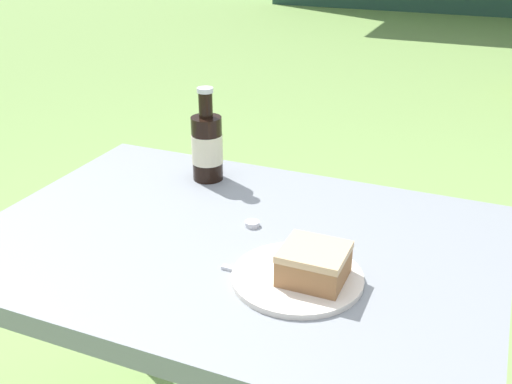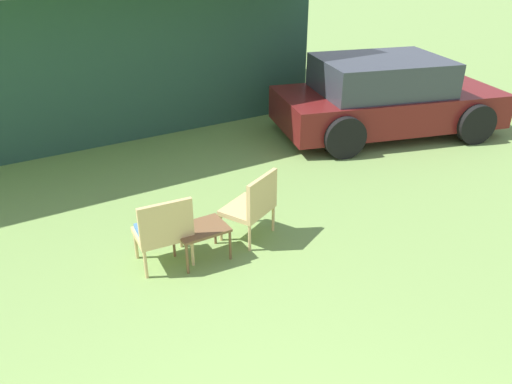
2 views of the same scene
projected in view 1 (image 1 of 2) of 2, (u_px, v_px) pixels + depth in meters
name	position (u px, v px, depth m)	size (l,w,h in m)	color
patio_table	(236.00, 269.00, 1.14)	(0.96, 0.68, 0.70)	gray
cake_on_plate	(306.00, 270.00, 0.97)	(0.22, 0.22, 0.07)	silver
cola_bottle_near	(207.00, 146.00, 1.32)	(0.07, 0.07, 0.21)	black
fork	(271.00, 279.00, 0.98)	(0.18, 0.02, 0.01)	silver
loose_bottle_cap	(252.00, 224.00, 1.15)	(0.03, 0.03, 0.01)	silver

